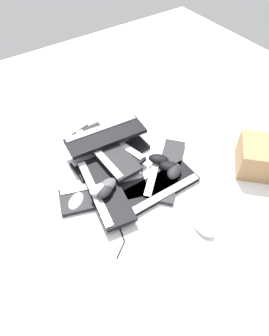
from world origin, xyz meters
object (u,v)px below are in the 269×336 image
object	(u,v)px
mouse_3	(170,166)
mouse_5	(159,159)
keyboard_1	(165,169)
keyboard_5	(108,147)
mouse_6	(76,201)
mouse_2	(101,190)
keyboard_3	(104,193)
mouse_4	(105,190)
cardboard_box	(268,158)
mouse_1	(204,228)
keyboard_0	(158,188)
mouse_7	(107,186)
keyboard_7	(106,135)
mouse_0	(174,171)
keyboard_2	(111,155)
keyboard_4	(105,190)
keyboard_6	(107,150)

from	to	relation	value
mouse_3	mouse_5	world-z (taller)	same
keyboard_1	keyboard_5	xyz separation A→B (m)	(-0.29, -0.18, 0.03)
keyboard_5	mouse_6	bearing A→B (deg)	-55.71
mouse_2	mouse_6	world-z (taller)	mouse_2
keyboard_3	mouse_4	xyz separation A→B (m)	(0.03, -0.01, 0.07)
keyboard_3	cardboard_box	bearing A→B (deg)	67.25
mouse_1	mouse_5	distance (m)	0.45
keyboard_0	mouse_6	distance (m)	0.41
mouse_2	mouse_3	xyz separation A→B (m)	(0.05, 0.38, -0.03)
keyboard_3	mouse_7	xyz separation A→B (m)	(0.02, 0.01, 0.07)
keyboard_7	mouse_0	bearing A→B (deg)	25.54
mouse_2	mouse_5	size ratio (longest dim) A/B	1.00
keyboard_5	mouse_3	distance (m)	0.37
keyboard_2	keyboard_4	bearing A→B (deg)	-37.55
keyboard_4	cardboard_box	size ratio (longest dim) A/B	1.51
keyboard_0	keyboard_5	bearing A→B (deg)	-169.89
mouse_6	keyboard_0	bearing A→B (deg)	119.79
mouse_5	mouse_1	bearing A→B (deg)	-51.26
mouse_0	mouse_3	world-z (taller)	same
keyboard_1	mouse_1	world-z (taller)	mouse_1
mouse_1	mouse_6	size ratio (longest dim) A/B	1.00
keyboard_6	mouse_6	world-z (taller)	keyboard_6
keyboard_2	mouse_2	xyz separation A→B (m)	(0.22, -0.19, 0.07)
mouse_4	keyboard_7	bearing A→B (deg)	-149.58
keyboard_0	keyboard_7	size ratio (longest dim) A/B	0.98
keyboard_1	keyboard_6	distance (m)	0.33
keyboard_1	keyboard_2	xyz separation A→B (m)	(-0.25, -0.19, 0.00)
keyboard_4	cardboard_box	bearing A→B (deg)	67.49
keyboard_3	mouse_6	distance (m)	0.14
mouse_4	mouse_5	xyz separation A→B (m)	(-0.04, 0.35, -0.03)
mouse_3	mouse_4	distance (m)	0.37
keyboard_3	keyboard_4	bearing A→B (deg)	32.53
keyboard_6	mouse_6	bearing A→B (deg)	-59.13
keyboard_1	mouse_0	world-z (taller)	mouse_0
keyboard_4	mouse_3	size ratio (longest dim) A/B	4.18
mouse_3	mouse_4	xyz separation A→B (m)	(-0.04, -0.37, 0.03)
keyboard_4	mouse_2	distance (m)	0.05
keyboard_4	mouse_4	bearing A→B (deg)	-23.83
keyboard_1	cardboard_box	distance (m)	0.54
mouse_3	keyboard_0	bearing A→B (deg)	-104.38
keyboard_0	keyboard_4	size ratio (longest dim) A/B	0.96
keyboard_6	mouse_3	distance (m)	0.35
mouse_4	mouse_6	world-z (taller)	mouse_4
keyboard_5	mouse_1	distance (m)	0.69
keyboard_3	keyboard_6	xyz separation A→B (m)	(-0.20, 0.14, 0.06)
keyboard_3	mouse_7	world-z (taller)	mouse_7
keyboard_6	mouse_0	world-z (taller)	keyboard_6
keyboard_7	mouse_5	world-z (taller)	keyboard_7
mouse_1	cardboard_box	distance (m)	0.54
mouse_0	mouse_4	size ratio (longest dim) A/B	1.00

